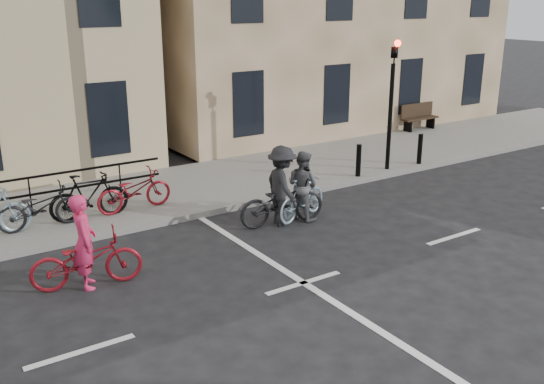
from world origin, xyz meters
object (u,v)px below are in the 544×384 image
cyclist_pink (86,255)px  cyclist_dark (282,194)px  bench (418,116)px  cyclist_grey (302,192)px  traffic_light (392,89)px

cyclist_pink → cyclist_dark: bearing=-68.7°
bench → cyclist_grey: 10.35m
bench → cyclist_pink: bearing=-158.1°
bench → cyclist_pink: (-14.25, -5.71, -0.08)m
traffic_light → cyclist_grey: (-4.25, -1.63, -1.80)m
traffic_light → cyclist_pink: (-9.45, -2.32, -1.86)m
cyclist_pink → cyclist_dark: size_ratio=0.96×
bench → cyclist_dark: size_ratio=0.76×
traffic_light → cyclist_pink: size_ratio=1.93×
bench → cyclist_grey: cyclist_grey is taller
cyclist_pink → cyclist_grey: 5.24m
traffic_light → cyclist_dark: 5.42m
bench → cyclist_pink: size_ratio=0.79×
cyclist_pink → cyclist_dark: (4.60, 0.64, 0.12)m
cyclist_grey → cyclist_dark: bearing=76.6°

